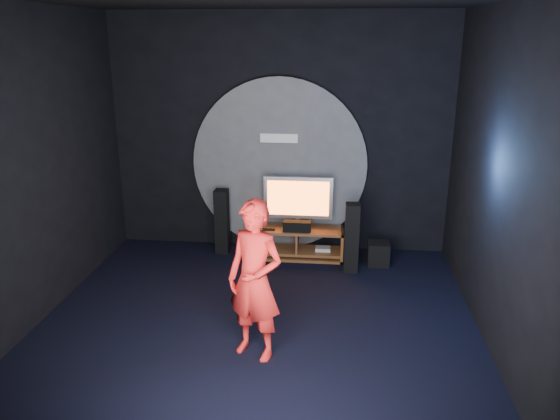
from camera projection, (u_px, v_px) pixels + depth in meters
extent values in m
plane|color=black|center=(257.00, 325.00, 6.23)|extent=(5.00, 5.00, 0.00)
cube|color=black|center=(280.00, 135.00, 8.06)|extent=(5.00, 0.04, 3.50)
cube|color=black|center=(194.00, 277.00, 3.32)|extent=(5.00, 0.04, 3.50)
cube|color=black|center=(28.00, 170.00, 5.94)|extent=(0.04, 5.00, 3.50)
cube|color=black|center=(502.00, 183.00, 5.44)|extent=(0.04, 5.00, 3.50)
cylinder|color=#515156|center=(279.00, 165.00, 8.14)|extent=(2.60, 0.08, 2.60)
cube|color=white|center=(279.00, 138.00, 7.96)|extent=(0.55, 0.03, 0.13)
cube|color=brown|center=(298.00, 230.00, 8.00)|extent=(1.35, 0.45, 0.04)
cube|color=brown|center=(297.00, 251.00, 8.10)|extent=(1.31, 0.42, 0.04)
cube|color=brown|center=(254.00, 241.00, 8.13)|extent=(0.04, 0.45, 0.45)
cube|color=brown|center=(342.00, 244.00, 8.00)|extent=(0.04, 0.45, 0.45)
cube|color=brown|center=(297.00, 240.00, 8.05)|extent=(0.03, 0.40, 0.29)
cube|color=brown|center=(297.00, 256.00, 8.13)|extent=(1.35, 0.45, 0.04)
cube|color=white|center=(323.00, 249.00, 8.05)|extent=(0.22, 0.16, 0.05)
cube|color=#B4B3BB|center=(298.00, 226.00, 8.06)|extent=(0.36, 0.22, 0.04)
cylinder|color=#B4B3BB|center=(298.00, 221.00, 8.04)|extent=(0.07, 0.07, 0.10)
cube|color=#B4B3BB|center=(298.00, 198.00, 7.93)|extent=(1.01, 0.06, 0.62)
cube|color=orange|center=(298.00, 198.00, 7.89)|extent=(0.90, 0.01, 0.51)
cube|color=black|center=(297.00, 226.00, 7.87)|extent=(0.40, 0.15, 0.15)
cube|color=black|center=(269.00, 230.00, 7.92)|extent=(0.18, 0.05, 0.02)
cube|color=black|center=(222.00, 221.00, 8.18)|extent=(0.20, 0.22, 0.98)
cube|color=black|center=(352.00, 238.00, 7.52)|extent=(0.20, 0.22, 0.98)
cube|color=black|center=(378.00, 253.00, 7.82)|extent=(0.31, 0.31, 0.34)
imported|color=red|center=(255.00, 281.00, 5.41)|extent=(0.71, 0.61, 1.66)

